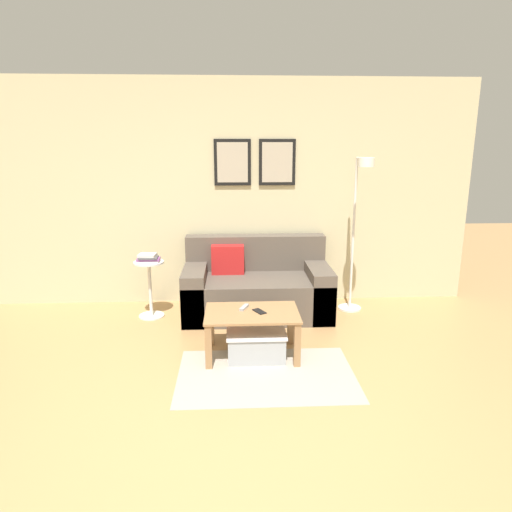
# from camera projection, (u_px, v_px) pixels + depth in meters

# --- Properties ---
(ground_plane) EXTENTS (16.00, 16.00, 0.00)m
(ground_plane) POSITION_uv_depth(u_px,v_px,m) (229.00, 466.00, 2.68)
(ground_plane) COLOR tan
(wall_back) EXTENTS (5.60, 0.09, 2.55)m
(wall_back) POSITION_uv_depth(u_px,v_px,m) (230.00, 193.00, 5.22)
(wall_back) COLOR #C6BC93
(wall_back) RESTS_ON ground_plane
(area_rug) EXTENTS (1.44, 0.95, 0.01)m
(area_rug) POSITION_uv_depth(u_px,v_px,m) (266.00, 375.00, 3.72)
(area_rug) COLOR #A39989
(area_rug) RESTS_ON ground_plane
(couch) EXTENTS (1.58, 0.85, 0.82)m
(couch) POSITION_uv_depth(u_px,v_px,m) (256.00, 288.00, 5.04)
(couch) COLOR brown
(couch) RESTS_ON ground_plane
(coffee_table) EXTENTS (0.82, 0.54, 0.41)m
(coffee_table) POSITION_uv_depth(u_px,v_px,m) (252.00, 321.00, 4.00)
(coffee_table) COLOR #997047
(coffee_table) RESTS_ON ground_plane
(storage_bin) EXTENTS (0.52, 0.43, 0.25)m
(storage_bin) POSITION_uv_depth(u_px,v_px,m) (256.00, 343.00, 4.03)
(storage_bin) COLOR #9EA3A8
(storage_bin) RESTS_ON ground_plane
(floor_lamp) EXTENTS (0.26, 0.55, 1.70)m
(floor_lamp) POSITION_uv_depth(u_px,v_px,m) (358.00, 222.00, 4.81)
(floor_lamp) COLOR white
(floor_lamp) RESTS_ON ground_plane
(side_table) EXTENTS (0.32, 0.32, 0.62)m
(side_table) POSITION_uv_depth(u_px,v_px,m) (150.00, 284.00, 4.90)
(side_table) COLOR silver
(side_table) RESTS_ON ground_plane
(book_stack) EXTENTS (0.24, 0.17, 0.08)m
(book_stack) POSITION_uv_depth(u_px,v_px,m) (148.00, 258.00, 4.82)
(book_stack) COLOR silver
(book_stack) RESTS_ON side_table
(remote_control) EXTENTS (0.09, 0.15, 0.02)m
(remote_control) POSITION_uv_depth(u_px,v_px,m) (244.00, 307.00, 4.07)
(remote_control) COLOR #99999E
(remote_control) RESTS_ON coffee_table
(cell_phone) EXTENTS (0.13, 0.15, 0.01)m
(cell_phone) POSITION_uv_depth(u_px,v_px,m) (259.00, 311.00, 3.99)
(cell_phone) COLOR black
(cell_phone) RESTS_ON coffee_table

